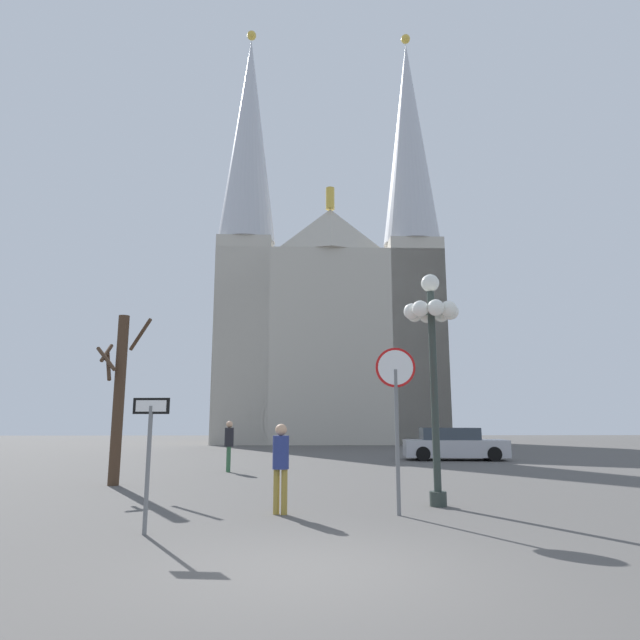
{
  "coord_description": "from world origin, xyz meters",
  "views": [
    {
      "loc": [
        -0.21,
        -6.99,
        1.79
      ],
      "look_at": [
        0.51,
        19.59,
        6.69
      ],
      "focal_mm": 30.6,
      "sensor_mm": 36.0,
      "label": 1
    }
  ],
  "objects_px": {
    "cathedral": "(328,311)",
    "stop_sign": "(396,396)",
    "bare_tree": "(119,393)",
    "pedestrian_walking": "(281,459)",
    "street_lamp": "(432,335)",
    "parked_car_near_silver": "(454,445)",
    "one_way_arrow_sign": "(149,446)",
    "pedestrian_standing": "(229,441)"
  },
  "relations": [
    {
      "from": "street_lamp",
      "to": "bare_tree",
      "type": "bearing_deg",
      "value": 154.26
    },
    {
      "from": "one_way_arrow_sign",
      "to": "street_lamp",
      "type": "xyz_separation_m",
      "value": [
        5.36,
        2.76,
        2.28
      ]
    },
    {
      "from": "street_lamp",
      "to": "parked_car_near_silver",
      "type": "bearing_deg",
      "value": 73.5
    },
    {
      "from": "bare_tree",
      "to": "pedestrian_walking",
      "type": "xyz_separation_m",
      "value": [
        4.87,
        -4.88,
        -1.51
      ]
    },
    {
      "from": "pedestrian_walking",
      "to": "pedestrian_standing",
      "type": "xyz_separation_m",
      "value": [
        -2.21,
        8.79,
        0.03
      ]
    },
    {
      "from": "street_lamp",
      "to": "pedestrian_standing",
      "type": "distance_m",
      "value": 9.94
    },
    {
      "from": "pedestrian_walking",
      "to": "pedestrian_standing",
      "type": "relative_size",
      "value": 0.97
    },
    {
      "from": "one_way_arrow_sign",
      "to": "parked_car_near_silver",
      "type": "bearing_deg",
      "value": 60.04
    },
    {
      "from": "one_way_arrow_sign",
      "to": "pedestrian_standing",
      "type": "xyz_separation_m",
      "value": [
        -0.15,
        10.62,
        -0.31
      ]
    },
    {
      "from": "parked_car_near_silver",
      "to": "pedestrian_standing",
      "type": "bearing_deg",
      "value": -149.46
    },
    {
      "from": "one_way_arrow_sign",
      "to": "cathedral",
      "type": "bearing_deg",
      "value": 82.91
    },
    {
      "from": "street_lamp",
      "to": "one_way_arrow_sign",
      "type": "bearing_deg",
      "value": -152.74
    },
    {
      "from": "parked_car_near_silver",
      "to": "stop_sign",
      "type": "bearing_deg",
      "value": -108.98
    },
    {
      "from": "one_way_arrow_sign",
      "to": "street_lamp",
      "type": "distance_m",
      "value": 6.45
    },
    {
      "from": "bare_tree",
      "to": "pedestrian_standing",
      "type": "bearing_deg",
      "value": 55.8
    },
    {
      "from": "street_lamp",
      "to": "pedestrian_standing",
      "type": "height_order",
      "value": "street_lamp"
    },
    {
      "from": "cathedral",
      "to": "pedestrian_standing",
      "type": "relative_size",
      "value": 20.07
    },
    {
      "from": "street_lamp",
      "to": "parked_car_near_silver",
      "type": "height_order",
      "value": "street_lamp"
    },
    {
      "from": "one_way_arrow_sign",
      "to": "street_lamp",
      "type": "bearing_deg",
      "value": 27.26
    },
    {
      "from": "stop_sign",
      "to": "parked_car_near_silver",
      "type": "distance_m",
      "value": 15.49
    },
    {
      "from": "street_lamp",
      "to": "pedestrian_walking",
      "type": "bearing_deg",
      "value": -164.13
    },
    {
      "from": "cathedral",
      "to": "stop_sign",
      "type": "distance_m",
      "value": 35.25
    },
    {
      "from": "street_lamp",
      "to": "stop_sign",
      "type": "bearing_deg",
      "value": -132.66
    },
    {
      "from": "street_lamp",
      "to": "parked_car_near_silver",
      "type": "distance_m",
      "value": 14.35
    },
    {
      "from": "pedestrian_walking",
      "to": "parked_car_near_silver",
      "type": "bearing_deg",
      "value": 63.17
    },
    {
      "from": "parked_car_near_silver",
      "to": "pedestrian_walking",
      "type": "relative_size",
      "value": 2.75
    },
    {
      "from": "stop_sign",
      "to": "bare_tree",
      "type": "xyz_separation_m",
      "value": [
        -7.15,
        5.05,
        0.29
      ]
    },
    {
      "from": "stop_sign",
      "to": "street_lamp",
      "type": "height_order",
      "value": "street_lamp"
    },
    {
      "from": "cathedral",
      "to": "one_way_arrow_sign",
      "type": "bearing_deg",
      "value": -97.09
    },
    {
      "from": "one_way_arrow_sign",
      "to": "pedestrian_walking",
      "type": "xyz_separation_m",
      "value": [
        2.07,
        1.83,
        -0.34
      ]
    },
    {
      "from": "stop_sign",
      "to": "bare_tree",
      "type": "distance_m",
      "value": 8.76
    },
    {
      "from": "one_way_arrow_sign",
      "to": "stop_sign",
      "type": "bearing_deg",
      "value": 20.84
    },
    {
      "from": "stop_sign",
      "to": "cathedral",
      "type": "bearing_deg",
      "value": 89.8
    },
    {
      "from": "stop_sign",
      "to": "parked_car_near_silver",
      "type": "height_order",
      "value": "stop_sign"
    },
    {
      "from": "one_way_arrow_sign",
      "to": "parked_car_near_silver",
      "type": "xyz_separation_m",
      "value": [
        9.35,
        16.22,
        -0.69
      ]
    },
    {
      "from": "pedestrian_walking",
      "to": "pedestrian_standing",
      "type": "distance_m",
      "value": 9.07
    },
    {
      "from": "stop_sign",
      "to": "pedestrian_standing",
      "type": "xyz_separation_m",
      "value": [
        -4.49,
        8.97,
        -1.19
      ]
    },
    {
      "from": "stop_sign",
      "to": "one_way_arrow_sign",
      "type": "xyz_separation_m",
      "value": [
        -4.34,
        -1.65,
        -0.88
      ]
    },
    {
      "from": "one_way_arrow_sign",
      "to": "street_lamp",
      "type": "height_order",
      "value": "street_lamp"
    },
    {
      "from": "pedestrian_standing",
      "to": "cathedral",
      "type": "bearing_deg",
      "value": 79.65
    },
    {
      "from": "street_lamp",
      "to": "pedestrian_walking",
      "type": "height_order",
      "value": "street_lamp"
    },
    {
      "from": "one_way_arrow_sign",
      "to": "bare_tree",
      "type": "distance_m",
      "value": 7.36
    }
  ]
}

